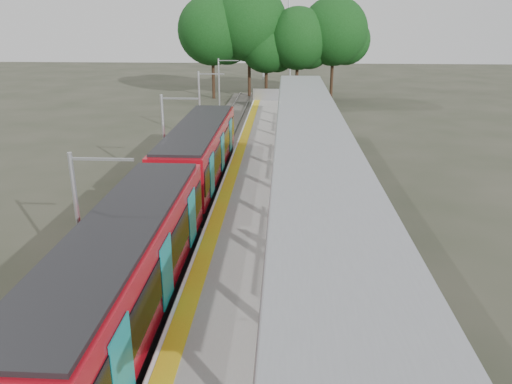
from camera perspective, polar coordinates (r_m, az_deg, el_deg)
trackbed at (r=29.45m, az=-6.29°, el=1.05°), size 3.00×70.00×0.24m
platform at (r=28.94m, az=2.51°, el=1.61°), size 6.00×50.00×1.00m
tactile_strip at (r=28.93m, az=-2.54°, el=2.67°), size 0.60×50.00×0.02m
end_fence at (r=53.07m, az=2.95°, el=11.05°), size 6.00×0.10×1.20m
train at (r=22.02m, az=-9.53°, el=-0.21°), size 2.74×27.60×3.62m
canopy at (r=24.32m, az=6.31°, el=7.09°), size 3.27×38.00×3.66m
tree_cluster at (r=60.32m, az=1.44°, el=17.89°), size 21.88×8.98×12.98m
catenary_masts at (r=28.08m, az=-10.30°, el=5.87°), size 2.08×48.16×5.40m
bench_near at (r=15.56m, az=9.81°, el=-11.14°), size 1.02×1.50×0.99m
bench_mid at (r=20.59m, az=9.45°, el=-3.02°), size 1.06×1.69×1.11m
bench_far at (r=42.39m, az=6.09°, el=8.68°), size 0.69×1.46×0.96m
info_pillar_near at (r=17.22m, az=6.49°, el=-6.61°), size 0.43×0.43×1.93m
info_pillar_far at (r=35.11m, az=5.04°, el=6.76°), size 0.35×0.35×1.57m
litter_bin at (r=29.15m, az=5.24°, el=3.61°), size 0.57×0.57×0.88m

